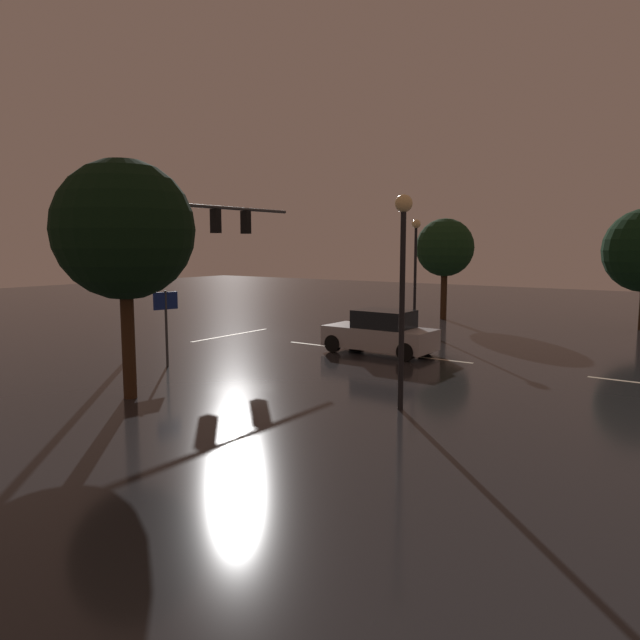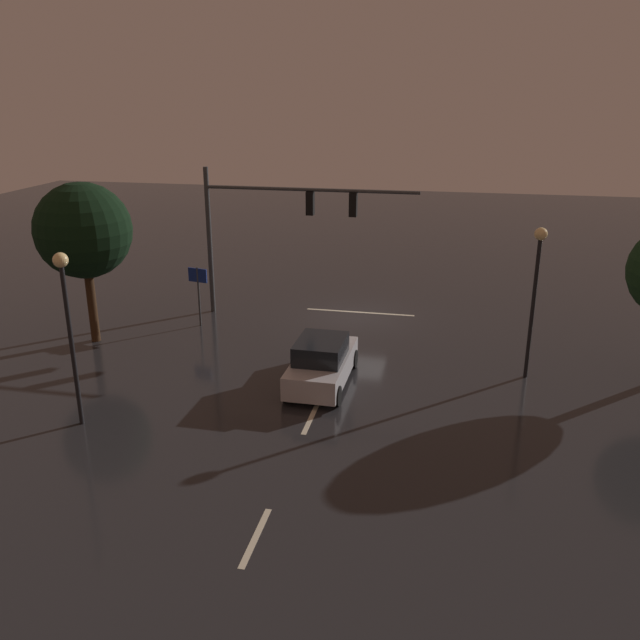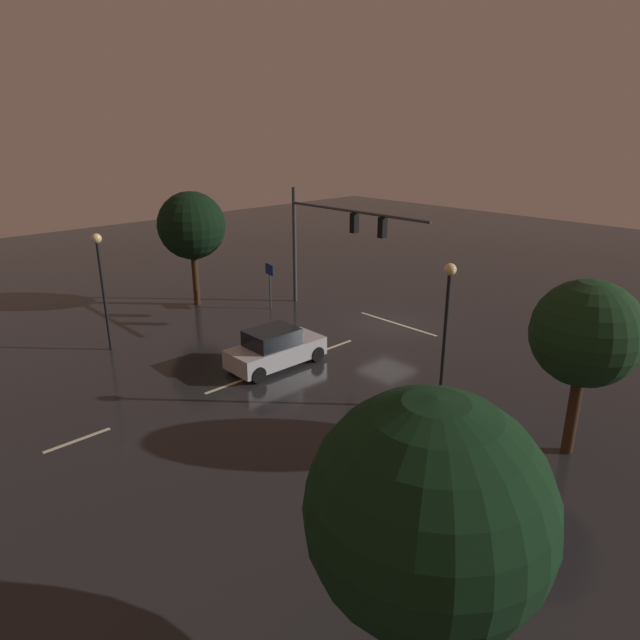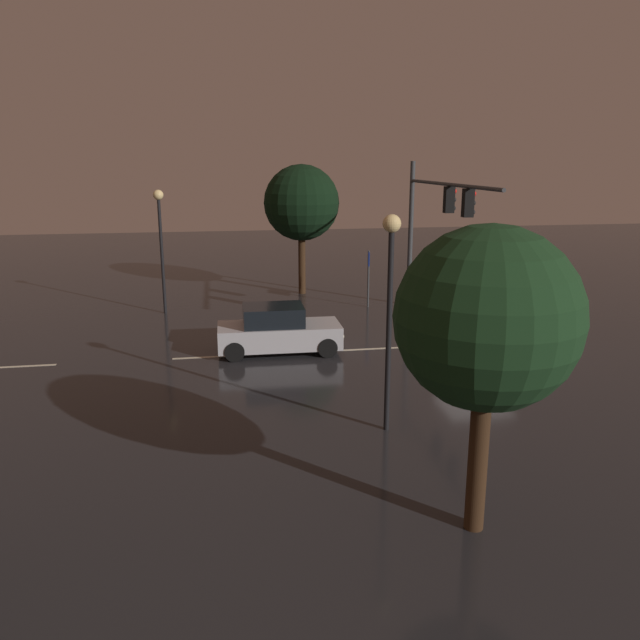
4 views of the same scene
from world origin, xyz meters
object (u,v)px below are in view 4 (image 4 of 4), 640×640
Objects in this scene: traffic_signal_assembly at (435,213)px; tree_left_far at (487,320)px; street_lamp_left_kerb at (390,284)px; route_sign at (369,267)px; car_approaching at (278,331)px; tree_right_near at (301,203)px; street_lamp_right_kerb at (160,229)px.

traffic_signal_assembly reaches higher than tree_left_far.
traffic_signal_assembly is at bearing -16.23° from tree_left_far.
street_lamp_left_kerb is 2.07× the size of route_sign.
tree_left_far is at bearing -174.57° from street_lamp_left_kerb.
car_approaching is 0.78× the size of tree_left_far.
street_lamp_left_kerb is at bearing -163.90° from car_approaching.
street_lamp_left_kerb is (-7.05, -2.04, 2.97)m from car_approaching.
traffic_signal_assembly is at bearing -24.61° from street_lamp_left_kerb.
tree_left_far is (-15.07, 4.39, -0.53)m from traffic_signal_assembly.
street_lamp_left_kerb is 0.84× the size of tree_right_near.
route_sign is 0.46× the size of tree_left_far.
traffic_signal_assembly is 8.54m from car_approaching.
route_sign reaches higher than car_approaching.
car_approaching is 8.52m from street_lamp_right_kerb.
tree_right_near is at bearing -63.95° from street_lamp_right_kerb.
route_sign is 5.13m from tree_right_near.
street_lamp_right_kerb is (6.69, 4.37, 2.96)m from car_approaching.
car_approaching is 12.29m from tree_left_far.
route_sign is at bearing -11.82° from street_lamp_left_kerb.
car_approaching is 1.67× the size of route_sign.
traffic_signal_assembly reaches higher than street_lamp_right_kerb.
street_lamp_right_kerb is 9.41m from route_sign.
car_approaching is at bearing 167.21° from tree_right_near.
tree_right_near is (3.24, -6.62, 0.81)m from street_lamp_right_kerb.
tree_right_near is (9.93, -2.25, 3.76)m from car_approaching.
street_lamp_right_kerb is at bearing 24.99° from street_lamp_left_kerb.
street_lamp_left_kerb reaches higher than route_sign.
street_lamp_right_kerb is 0.84× the size of tree_right_near.
street_lamp_right_kerb reaches higher than car_approaching.
tree_right_near is 21.53m from tree_left_far.
route_sign is at bearing -91.87° from street_lamp_right_kerb.
traffic_signal_assembly is 1.45× the size of tree_right_near.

